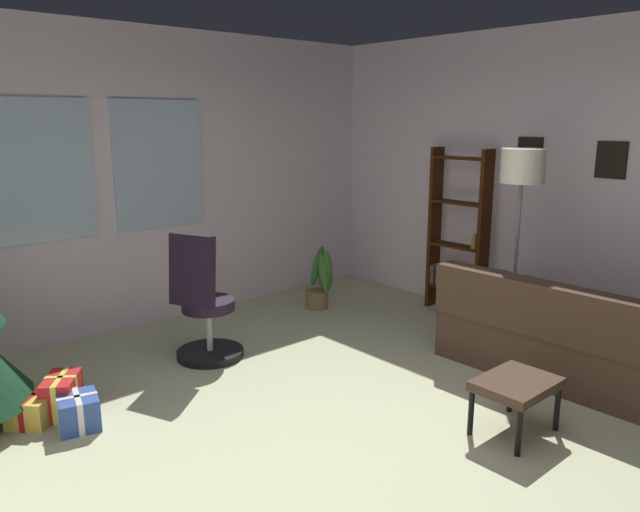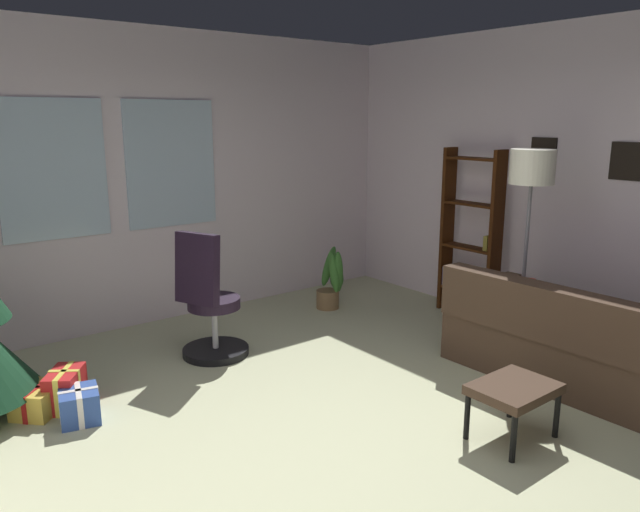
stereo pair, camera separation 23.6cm
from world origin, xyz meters
TOP-DOWN VIEW (x-y plane):
  - ground_plane at (0.00, 0.00)m, footprint 5.42×6.15m
  - wall_back_with_windows at (-0.02, 3.12)m, footprint 5.42×0.12m
  - wall_right_with_frames at (2.76, 0.00)m, footprint 0.12×6.15m
  - couch at (1.94, -0.35)m, footprint 1.53×1.95m
  - footstool at (0.72, -0.45)m, footprint 0.52×0.40m
  - gift_box_red at (-1.35, 1.72)m, footprint 0.35×0.39m
  - gift_box_gold at (-1.53, 1.75)m, footprint 0.41×0.41m
  - gift_box_blue at (-1.34, 1.47)m, footprint 0.30×0.33m
  - office_chair at (-0.13, 1.90)m, footprint 0.59×0.56m
  - bookshelf at (2.49, 1.31)m, footprint 0.18×0.64m
  - floor_lamp at (2.01, 0.37)m, footprint 0.36×0.36m
  - potted_plant at (1.55, 2.34)m, footprint 0.39×0.40m

SIDE VIEW (x-z plane):
  - ground_plane at x=0.00m, z-range -0.10..0.00m
  - gift_box_gold at x=-1.53m, z-range 0.00..0.19m
  - gift_box_blue at x=-1.34m, z-range 0.00..0.22m
  - gift_box_red at x=-1.35m, z-range 0.00..0.27m
  - potted_plant at x=1.55m, z-range -0.05..0.60m
  - couch at x=1.94m, z-range -0.12..0.68m
  - footstool at x=0.72m, z-range 0.13..0.49m
  - office_chair at x=-0.13m, z-range -0.12..0.96m
  - bookshelf at x=2.49m, z-range -0.12..1.56m
  - wall_right_with_frames at x=2.76m, z-range 0.00..2.80m
  - wall_back_with_windows at x=-0.02m, z-range 0.01..2.80m
  - floor_lamp at x=2.01m, z-range 0.60..2.33m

